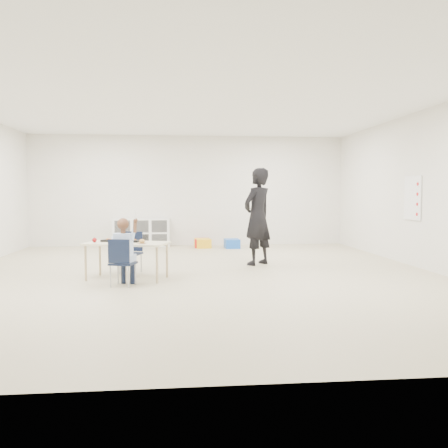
{
  "coord_description": "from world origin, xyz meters",
  "views": [
    {
      "loc": [
        -0.3,
        -7.68,
        1.33
      ],
      "look_at": [
        0.43,
        -0.26,
        0.85
      ],
      "focal_mm": 38.0,
      "sensor_mm": 36.0,
      "label": 1
    }
  ],
  "objects": [
    {
      "name": "bin_yellow",
      "position": [
        0.31,
        3.91,
        0.11
      ],
      "size": [
        0.41,
        0.5,
        0.22
      ],
      "primitive_type": "cube",
      "rotation": [
        0.0,
        0.0,
        0.14
      ],
      "color": "yellow",
      "rests_on": "ground"
    },
    {
      "name": "chair_near",
      "position": [
        -1.09,
        -0.83,
        0.34
      ],
      "size": [
        0.41,
        0.39,
        0.69
      ],
      "primitive_type": null,
      "rotation": [
        0.0,
        0.0,
        -0.27
      ],
      "color": "black",
      "rests_on": "ground"
    },
    {
      "name": "lunch_tray_near",
      "position": [
        -1.0,
        -0.22,
        0.59
      ],
      "size": [
        0.26,
        0.21,
        0.03
      ],
      "primitive_type": "cube",
      "rotation": [
        0.0,
        0.0,
        -0.27
      ],
      "color": "black",
      "rests_on": "table"
    },
    {
      "name": "apple_far",
      "position": [
        -1.59,
        -0.21,
        0.61
      ],
      "size": [
        0.07,
        0.07,
        0.07
      ],
      "primitive_type": "sphere",
      "color": "maroon",
      "rests_on": "table"
    },
    {
      "name": "rules_poster",
      "position": [
        3.98,
        0.6,
        1.25
      ],
      "size": [
        0.02,
        0.6,
        0.8
      ],
      "primitive_type": "cube",
      "color": "white",
      "rests_on": "room"
    },
    {
      "name": "child",
      "position": [
        -1.09,
        -0.83,
        0.54
      ],
      "size": [
        0.57,
        0.57,
        1.09
      ],
      "primitive_type": null,
      "rotation": [
        0.0,
        0.0,
        -0.27
      ],
      "color": "#BCD5FF",
      "rests_on": "chair_near"
    },
    {
      "name": "bin_blue",
      "position": [
        1.02,
        3.76,
        0.11
      ],
      "size": [
        0.37,
        0.46,
        0.22
      ],
      "primitive_type": "cube",
      "rotation": [
        0.0,
        0.0,
        0.04
      ],
      "color": "blue",
      "rests_on": "ground"
    },
    {
      "name": "cubby_shelf",
      "position": [
        -1.2,
        4.28,
        0.35
      ],
      "size": [
        1.4,
        0.4,
        0.7
      ],
      "primitive_type": "cube",
      "color": "white",
      "rests_on": "ground"
    },
    {
      "name": "table",
      "position": [
        -1.09,
        -0.27,
        0.29
      ],
      "size": [
        1.38,
        0.94,
        0.57
      ],
      "rotation": [
        0.0,
        0.0,
        -0.27
      ],
      "color": "beige",
      "rests_on": "ground"
    },
    {
      "name": "bin_red",
      "position": [
        0.3,
        3.98,
        0.11
      ],
      "size": [
        0.37,
        0.47,
        0.22
      ],
      "primitive_type": "cube",
      "rotation": [
        0.0,
        0.0,
        -0.06
      ],
      "color": "red",
      "rests_on": "ground"
    },
    {
      "name": "adult",
      "position": [
        1.18,
        1.02,
        0.9
      ],
      "size": [
        0.78,
        0.76,
        1.8
      ],
      "primitive_type": "imported",
      "rotation": [
        0.0,
        0.0,
        3.85
      ],
      "color": "black",
      "rests_on": "ground"
    },
    {
      "name": "milk_carton",
      "position": [
        -1.11,
        -0.38,
        0.62
      ],
      "size": [
        0.09,
        0.09,
        0.1
      ],
      "primitive_type": "cube",
      "rotation": [
        0.0,
        0.0,
        -0.27
      ],
      "color": "white",
      "rests_on": "table"
    },
    {
      "name": "apple_near",
      "position": [
        -1.16,
        -0.21,
        0.61
      ],
      "size": [
        0.07,
        0.07,
        0.07
      ],
      "primitive_type": "sphere",
      "color": "maroon",
      "rests_on": "table"
    },
    {
      "name": "room",
      "position": [
        0.0,
        0.0,
        1.4
      ],
      "size": [
        9.0,
        9.02,
        2.8
      ],
      "color": "#BDB191",
      "rests_on": "ground"
    },
    {
      "name": "bread_roll",
      "position": [
        -0.84,
        -0.44,
        0.61
      ],
      "size": [
        0.09,
        0.09,
        0.07
      ],
      "primitive_type": "ellipsoid",
      "color": "tan",
      "rests_on": "table"
    },
    {
      "name": "chair_far",
      "position": [
        -1.09,
        0.28,
        0.34
      ],
      "size": [
        0.41,
        0.39,
        0.69
      ],
      "primitive_type": null,
      "rotation": [
        0.0,
        0.0,
        -0.27
      ],
      "color": "black",
      "rests_on": "ground"
    },
    {
      "name": "lunch_tray_far",
      "position": [
        -1.38,
        -0.11,
        0.59
      ],
      "size": [
        0.26,
        0.21,
        0.03
      ],
      "primitive_type": "cube",
      "rotation": [
        0.0,
        0.0,
        -0.27
      ],
      "color": "black",
      "rests_on": "table"
    }
  ]
}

